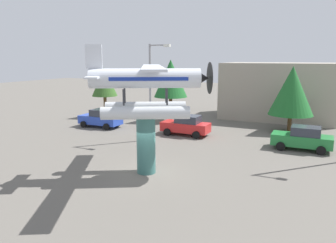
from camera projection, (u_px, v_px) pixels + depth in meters
The scene contains 11 objects.
ground_plane at pixel (146, 172), 19.30m from camera, with size 140.00×140.00×0.00m, color #605B54.
display_pedestal at pixel (146, 145), 18.98m from camera, with size 1.10×1.10×3.39m, color #386B66.
floatplane_monument at pixel (148, 87), 18.34m from camera, with size 7.09×9.65×4.00m.
car_near_blue at pixel (101, 118), 31.78m from camera, with size 4.20×2.02×1.76m.
car_mid_red at pixel (186, 125), 28.49m from camera, with size 4.20×2.02×1.76m.
car_far_green at pixel (303, 138), 23.89m from camera, with size 4.20×2.02×1.76m.
streetlight_primary at pixel (152, 85), 25.96m from camera, with size 1.84×0.28×7.75m.
storefront_building at pixel (279, 91), 36.28m from camera, with size 11.77×7.57×6.14m, color #9E9384.
tree_west at pixel (104, 82), 36.86m from camera, with size 2.87×2.87×5.60m.
tree_east at pixel (171, 79), 34.43m from camera, with size 3.54×3.54×6.51m.
tree_center_back at pixel (292, 91), 29.10m from camera, with size 3.94×3.94×5.98m.
Camera 1 is at (8.99, -16.06, 6.67)m, focal length 34.84 mm.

